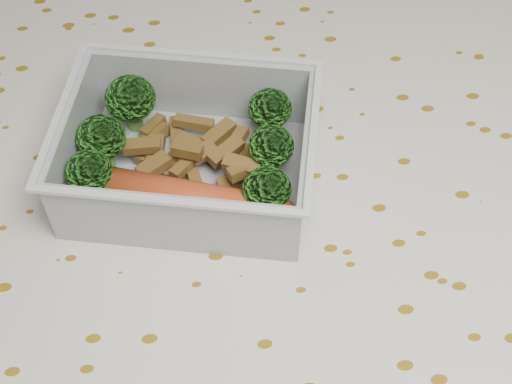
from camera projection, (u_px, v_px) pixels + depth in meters
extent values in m
cube|color=brown|center=(257.00, 235.00, 0.49)|extent=(1.40, 0.90, 0.04)
cube|color=silver|center=(257.00, 216.00, 0.47)|extent=(1.46, 0.96, 0.01)
cube|color=silver|center=(192.00, 176.00, 0.48)|extent=(0.18, 0.15, 0.00)
cube|color=silver|center=(203.00, 88.00, 0.50)|extent=(0.15, 0.04, 0.05)
cube|color=silver|center=(172.00, 222.00, 0.43)|extent=(0.15, 0.04, 0.05)
cube|color=silver|center=(304.00, 160.00, 0.46)|extent=(0.03, 0.11, 0.05)
cube|color=silver|center=(75.00, 140.00, 0.47)|extent=(0.03, 0.11, 0.05)
cube|color=silver|center=(201.00, 55.00, 0.48)|extent=(0.16, 0.04, 0.00)
cube|color=silver|center=(166.00, 201.00, 0.40)|extent=(0.16, 0.04, 0.00)
cube|color=silver|center=(314.00, 133.00, 0.44)|extent=(0.03, 0.12, 0.00)
cube|color=silver|center=(60.00, 111.00, 0.45)|extent=(0.03, 0.12, 0.00)
cylinder|color=#608C3F|center=(134.00, 119.00, 0.50)|extent=(0.01, 0.01, 0.02)
ellipsoid|color=#368327|center=(130.00, 98.00, 0.49)|extent=(0.03, 0.03, 0.03)
cylinder|color=#608C3F|center=(270.00, 128.00, 0.50)|extent=(0.01, 0.01, 0.02)
ellipsoid|color=#368327|center=(270.00, 108.00, 0.48)|extent=(0.03, 0.03, 0.03)
cylinder|color=#608C3F|center=(106.00, 157.00, 0.48)|extent=(0.01, 0.01, 0.02)
ellipsoid|color=#368327|center=(101.00, 137.00, 0.46)|extent=(0.03, 0.03, 0.03)
cylinder|color=#608C3F|center=(270.00, 166.00, 0.48)|extent=(0.01, 0.01, 0.02)
ellipsoid|color=#368327|center=(271.00, 146.00, 0.46)|extent=(0.03, 0.03, 0.03)
cylinder|color=#608C3F|center=(95.00, 191.00, 0.46)|extent=(0.01, 0.01, 0.02)
ellipsoid|color=#368327|center=(89.00, 172.00, 0.45)|extent=(0.03, 0.03, 0.03)
cylinder|color=#608C3F|center=(266.00, 208.00, 0.45)|extent=(0.01, 0.01, 0.02)
ellipsoid|color=#368327|center=(267.00, 189.00, 0.44)|extent=(0.03, 0.03, 0.03)
cube|color=brown|center=(154.00, 166.00, 0.47)|extent=(0.03, 0.02, 0.01)
cube|color=brown|center=(242.00, 165.00, 0.46)|extent=(0.03, 0.02, 0.01)
cube|color=brown|center=(185.00, 165.00, 0.47)|extent=(0.02, 0.02, 0.01)
cube|color=brown|center=(156.00, 152.00, 0.49)|extent=(0.02, 0.03, 0.01)
cube|color=brown|center=(194.00, 150.00, 0.49)|extent=(0.01, 0.02, 0.01)
cube|color=brown|center=(142.00, 146.00, 0.48)|extent=(0.03, 0.01, 0.01)
cube|color=brown|center=(153.00, 127.00, 0.50)|extent=(0.02, 0.02, 0.01)
cube|color=brown|center=(219.00, 134.00, 0.49)|extent=(0.03, 0.02, 0.01)
cube|color=brown|center=(248.00, 168.00, 0.46)|extent=(0.03, 0.02, 0.01)
cube|color=brown|center=(203.00, 152.00, 0.48)|extent=(0.02, 0.02, 0.01)
cube|color=brown|center=(194.00, 123.00, 0.49)|extent=(0.03, 0.02, 0.01)
cube|color=brown|center=(235.00, 166.00, 0.48)|extent=(0.01, 0.02, 0.01)
cube|color=brown|center=(226.00, 151.00, 0.48)|extent=(0.03, 0.02, 0.01)
cube|color=brown|center=(145.00, 152.00, 0.49)|extent=(0.02, 0.02, 0.01)
cube|color=brown|center=(177.00, 132.00, 0.50)|extent=(0.01, 0.03, 0.01)
cube|color=brown|center=(193.00, 145.00, 0.48)|extent=(0.03, 0.02, 0.01)
cube|color=brown|center=(236.00, 181.00, 0.47)|extent=(0.03, 0.02, 0.01)
cube|color=brown|center=(186.00, 155.00, 0.49)|extent=(0.01, 0.02, 0.01)
cube|color=brown|center=(237.00, 141.00, 0.48)|extent=(0.02, 0.02, 0.01)
cube|color=brown|center=(195.00, 182.00, 0.47)|extent=(0.01, 0.02, 0.01)
cube|color=brown|center=(244.00, 153.00, 0.49)|extent=(0.02, 0.02, 0.01)
cube|color=brown|center=(156.00, 134.00, 0.50)|extent=(0.02, 0.02, 0.01)
cube|color=brown|center=(172.00, 162.00, 0.48)|extent=(0.02, 0.03, 0.01)
cube|color=brown|center=(220.00, 148.00, 0.49)|extent=(0.02, 0.02, 0.01)
cube|color=brown|center=(218.00, 147.00, 0.49)|extent=(0.02, 0.02, 0.01)
cube|color=brown|center=(187.00, 150.00, 0.47)|extent=(0.02, 0.02, 0.01)
cylinder|color=#B2401C|center=(186.00, 200.00, 0.45)|extent=(0.12, 0.07, 0.03)
sphere|color=#B2401C|center=(277.00, 217.00, 0.44)|extent=(0.03, 0.03, 0.03)
sphere|color=#B2401C|center=(98.00, 184.00, 0.46)|extent=(0.03, 0.03, 0.03)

